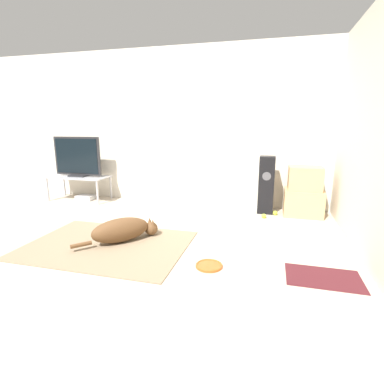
% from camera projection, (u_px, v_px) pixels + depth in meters
% --- Properties ---
extents(ground_plane, '(12.00, 12.00, 0.00)m').
position_uv_depth(ground_plane, '(115.00, 246.00, 3.35)').
color(ground_plane, '#B2A38E').
extents(wall_back, '(8.00, 0.06, 2.55)m').
position_uv_depth(wall_back, '(173.00, 127.00, 5.05)').
color(wall_back, silver).
rests_on(wall_back, ground_plane).
extents(area_rug, '(1.78, 1.29, 0.01)m').
position_uv_depth(area_rug, '(107.00, 245.00, 3.37)').
color(area_rug, '#847056').
rests_on(area_rug, ground_plane).
extents(dog, '(0.72, 0.79, 0.28)m').
position_uv_depth(dog, '(123.00, 230.00, 3.44)').
color(dog, brown).
rests_on(dog, area_rug).
extents(frisbee, '(0.26, 0.26, 0.03)m').
position_uv_depth(frisbee, '(209.00, 266.00, 2.86)').
color(frisbee, '#DB511E').
rests_on(frisbee, ground_plane).
extents(cardboard_box_lower, '(0.55, 0.45, 0.38)m').
position_uv_depth(cardboard_box_lower, '(303.00, 202.00, 4.45)').
color(cardboard_box_lower, tan).
rests_on(cardboard_box_lower, ground_plane).
extents(cardboard_box_upper, '(0.47, 0.38, 0.35)m').
position_uv_depth(cardboard_box_upper, '(305.00, 178.00, 4.36)').
color(cardboard_box_upper, tan).
rests_on(cardboard_box_upper, cardboard_box_lower).
extents(floor_speaker, '(0.23, 0.23, 0.87)m').
position_uv_depth(floor_speaker, '(266.00, 185.00, 4.53)').
color(floor_speaker, black).
rests_on(floor_speaker, ground_plane).
extents(tv_stand, '(1.05, 0.50, 0.43)m').
position_uv_depth(tv_stand, '(79.00, 179.00, 5.31)').
color(tv_stand, '#A8A8AD').
rests_on(tv_stand, ground_plane).
extents(tv, '(0.88, 0.20, 0.69)m').
position_uv_depth(tv, '(77.00, 157.00, 5.23)').
color(tv, '#232326').
rests_on(tv, tv_stand).
extents(tennis_ball_by_boxes, '(0.07, 0.07, 0.07)m').
position_uv_depth(tennis_ball_by_boxes, '(275.00, 213.00, 4.48)').
color(tennis_ball_by_boxes, '#C6E033').
rests_on(tennis_ball_by_boxes, ground_plane).
extents(tennis_ball_near_speaker, '(0.07, 0.07, 0.07)m').
position_uv_depth(tennis_ball_near_speaker, '(264.00, 216.00, 4.33)').
color(tennis_ball_near_speaker, '#C6E033').
rests_on(tennis_ball_near_speaker, ground_plane).
extents(game_console, '(0.31, 0.22, 0.08)m').
position_uv_depth(game_console, '(86.00, 197.00, 5.39)').
color(game_console, '#B7B7BC').
rests_on(game_console, ground_plane).
extents(door_mat, '(0.64, 0.43, 0.01)m').
position_uv_depth(door_mat, '(324.00, 277.00, 2.66)').
color(door_mat, '#47191E').
rests_on(door_mat, ground_plane).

